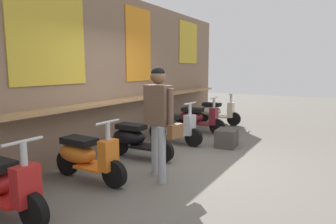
# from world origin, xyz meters

# --- Properties ---
(ground_plane) EXTENTS (30.11, 30.11, 0.00)m
(ground_plane) POSITION_xyz_m (0.00, 0.00, 0.00)
(ground_plane) COLOR #605B54
(market_stall_facade) EXTENTS (10.75, 0.61, 3.24)m
(market_stall_facade) POSITION_xyz_m (-0.01, 2.02, 1.62)
(market_stall_facade) COLOR #7F6651
(market_stall_facade) RESTS_ON ground_plane
(scooter_red) EXTENTS (0.46, 1.40, 0.97)m
(scooter_red) POSITION_xyz_m (-2.65, 1.08, 0.39)
(scooter_red) COLOR red
(scooter_red) RESTS_ON ground_plane
(scooter_orange) EXTENTS (0.46, 1.40, 0.97)m
(scooter_orange) POSITION_xyz_m (-1.35, 1.08, 0.39)
(scooter_orange) COLOR orange
(scooter_orange) RESTS_ON ground_plane
(scooter_black) EXTENTS (0.47, 1.40, 0.97)m
(scooter_black) POSITION_xyz_m (-0.03, 1.08, 0.39)
(scooter_black) COLOR black
(scooter_black) RESTS_ON ground_plane
(scooter_silver) EXTENTS (0.50, 1.40, 0.97)m
(scooter_silver) POSITION_xyz_m (1.32, 1.08, 0.39)
(scooter_silver) COLOR #B2B5BA
(scooter_silver) RESTS_ON ground_plane
(scooter_maroon) EXTENTS (0.46, 1.40, 0.97)m
(scooter_maroon) POSITION_xyz_m (2.67, 1.08, 0.39)
(scooter_maroon) COLOR maroon
(scooter_maroon) RESTS_ON ground_plane
(scooter_cream) EXTENTS (0.48, 1.40, 0.97)m
(scooter_cream) POSITION_xyz_m (4.02, 1.08, 0.39)
(scooter_cream) COLOR beige
(scooter_cream) RESTS_ON ground_plane
(shopper_with_handbag) EXTENTS (0.37, 0.68, 1.73)m
(shopper_with_handbag) POSITION_xyz_m (-0.73, 0.13, 1.06)
(shopper_with_handbag) COLOR #999EA8
(shopper_with_handbag) RESTS_ON ground_plane
(merchandise_crate) EXTENTS (0.56, 0.46, 0.39)m
(merchandise_crate) POSITION_xyz_m (1.62, -0.13, 0.20)
(merchandise_crate) COLOR #3D3833
(merchandise_crate) RESTS_ON ground_plane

